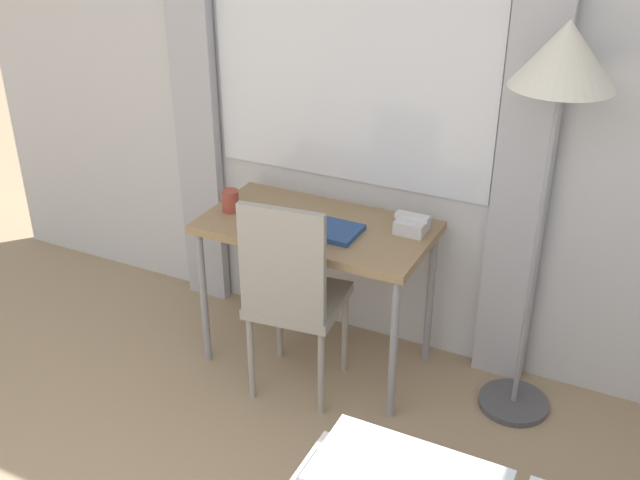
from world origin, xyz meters
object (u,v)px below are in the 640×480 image
(desk_chair, at_px, (292,290))
(telephone, at_px, (412,224))
(mug, at_px, (230,201))
(desk, at_px, (317,237))
(standing_lamp, at_px, (560,90))
(book, at_px, (328,229))

(desk_chair, height_order, telephone, desk_chair)
(mug, bearing_deg, desk, 7.64)
(standing_lamp, relative_size, book, 6.09)
(desk_chair, xyz_separation_m, telephone, (0.40, 0.41, 0.23))
(telephone, distance_m, book, 0.38)
(desk, height_order, book, book)
(desk, bearing_deg, mug, -172.36)
(desk, distance_m, book, 0.13)
(telephone, distance_m, mug, 0.86)
(desk, height_order, standing_lamp, standing_lamp)
(desk_chair, bearing_deg, book, 68.76)
(telephone, relative_size, mug, 1.46)
(desk_chair, bearing_deg, telephone, 39.19)
(desk, xyz_separation_m, telephone, (0.42, 0.12, 0.11))
(standing_lamp, height_order, book, standing_lamp)
(desk_chair, height_order, standing_lamp, standing_lamp)
(desk, relative_size, book, 3.70)
(desk_chair, distance_m, book, 0.32)
(desk_chair, relative_size, telephone, 6.53)
(book, bearing_deg, desk_chair, -104.76)
(desk_chair, distance_m, telephone, 0.61)
(desk, distance_m, mug, 0.45)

